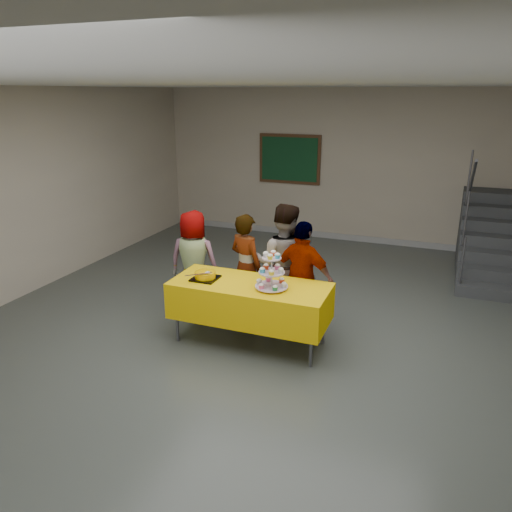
{
  "coord_description": "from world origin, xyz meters",
  "views": [
    {
      "loc": [
        1.78,
        -4.92,
        2.92
      ],
      "look_at": [
        -0.27,
        0.36,
        1.05
      ],
      "focal_mm": 35.0,
      "sensor_mm": 36.0,
      "label": 1
    }
  ],
  "objects_px": {
    "cupcake_stand": "(272,274)",
    "staircase": "(500,242)",
    "schoolchild_a": "(194,261)",
    "bake_table": "(250,300)",
    "noticeboard": "(289,159)",
    "schoolchild_c": "(283,264)",
    "schoolchild_d": "(303,278)",
    "schoolchild_b": "(246,267)",
    "bear_cake": "(205,274)"
  },
  "relations": [
    {
      "from": "staircase",
      "to": "schoolchild_c",
      "type": "bearing_deg",
      "value": -131.08
    },
    {
      "from": "schoolchild_b",
      "to": "schoolchild_d",
      "type": "height_order",
      "value": "schoolchild_d"
    },
    {
      "from": "cupcake_stand",
      "to": "schoolchild_a",
      "type": "height_order",
      "value": "schoolchild_a"
    },
    {
      "from": "staircase",
      "to": "noticeboard",
      "type": "relative_size",
      "value": 1.85
    },
    {
      "from": "bake_table",
      "to": "schoolchild_a",
      "type": "height_order",
      "value": "schoolchild_a"
    },
    {
      "from": "bake_table",
      "to": "noticeboard",
      "type": "bearing_deg",
      "value": 102.35
    },
    {
      "from": "bake_table",
      "to": "cupcake_stand",
      "type": "distance_m",
      "value": 0.49
    },
    {
      "from": "schoolchild_d",
      "to": "noticeboard",
      "type": "relative_size",
      "value": 1.11
    },
    {
      "from": "schoolchild_b",
      "to": "schoolchild_d",
      "type": "bearing_deg",
      "value": -168.33
    },
    {
      "from": "schoolchild_d",
      "to": "schoolchild_c",
      "type": "bearing_deg",
      "value": -21.25
    },
    {
      "from": "schoolchild_a",
      "to": "staircase",
      "type": "distance_m",
      "value": 5.25
    },
    {
      "from": "schoolchild_a",
      "to": "staircase",
      "type": "xyz_separation_m",
      "value": [
        4.07,
        3.3,
        -0.22
      ]
    },
    {
      "from": "bear_cake",
      "to": "cupcake_stand",
      "type": "bearing_deg",
      "value": -0.02
    },
    {
      "from": "bear_cake",
      "to": "bake_table",
      "type": "bearing_deg",
      "value": 6.01
    },
    {
      "from": "schoolchild_a",
      "to": "cupcake_stand",
      "type": "bearing_deg",
      "value": 143.22
    },
    {
      "from": "schoolchild_a",
      "to": "bake_table",
      "type": "bearing_deg",
      "value": 139.55
    },
    {
      "from": "bake_table",
      "to": "schoolchild_a",
      "type": "bearing_deg",
      "value": 148.75
    },
    {
      "from": "bake_table",
      "to": "schoolchild_c",
      "type": "relative_size",
      "value": 1.18
    },
    {
      "from": "staircase",
      "to": "noticeboard",
      "type": "distance_m",
      "value": 4.26
    },
    {
      "from": "cupcake_stand",
      "to": "staircase",
      "type": "relative_size",
      "value": 0.19
    },
    {
      "from": "bear_cake",
      "to": "noticeboard",
      "type": "relative_size",
      "value": 0.28
    },
    {
      "from": "cupcake_stand",
      "to": "schoolchild_c",
      "type": "distance_m",
      "value": 0.83
    },
    {
      "from": "schoolchild_a",
      "to": "schoolchild_b",
      "type": "height_order",
      "value": "schoolchild_b"
    },
    {
      "from": "cupcake_stand",
      "to": "schoolchild_a",
      "type": "relative_size",
      "value": 0.32
    },
    {
      "from": "bear_cake",
      "to": "schoolchild_c",
      "type": "distance_m",
      "value": 1.08
    },
    {
      "from": "staircase",
      "to": "noticeboard",
      "type": "bearing_deg",
      "value": 168.26
    },
    {
      "from": "staircase",
      "to": "cupcake_stand",
      "type": "bearing_deg",
      "value": -123.65
    },
    {
      "from": "bake_table",
      "to": "schoolchild_d",
      "type": "distance_m",
      "value": 0.74
    },
    {
      "from": "schoolchild_d",
      "to": "staircase",
      "type": "xyz_separation_m",
      "value": [
        2.47,
        3.45,
        -0.23
      ]
    },
    {
      "from": "schoolchild_b",
      "to": "schoolchild_c",
      "type": "height_order",
      "value": "schoolchild_c"
    },
    {
      "from": "bear_cake",
      "to": "schoolchild_c",
      "type": "xyz_separation_m",
      "value": [
        0.72,
        0.81,
        -0.03
      ]
    },
    {
      "from": "schoolchild_d",
      "to": "schoolchild_b",
      "type": "bearing_deg",
      "value": 1.97
    },
    {
      "from": "schoolchild_c",
      "to": "noticeboard",
      "type": "distance_m",
      "value": 4.31
    },
    {
      "from": "schoolchild_c",
      "to": "staircase",
      "type": "relative_size",
      "value": 0.66
    },
    {
      "from": "schoolchild_a",
      "to": "schoolchild_d",
      "type": "height_order",
      "value": "schoolchild_d"
    },
    {
      "from": "schoolchild_a",
      "to": "schoolchild_c",
      "type": "relative_size",
      "value": 0.88
    },
    {
      "from": "schoolchild_c",
      "to": "noticeboard",
      "type": "xyz_separation_m",
      "value": [
        -1.21,
        4.06,
        0.8
      ]
    },
    {
      "from": "cupcake_stand",
      "to": "schoolchild_c",
      "type": "xyz_separation_m",
      "value": [
        -0.13,
        0.81,
        -0.15
      ]
    },
    {
      "from": "noticeboard",
      "to": "schoolchild_c",
      "type": "bearing_deg",
      "value": -73.33
    },
    {
      "from": "cupcake_stand",
      "to": "schoolchild_c",
      "type": "relative_size",
      "value": 0.28
    },
    {
      "from": "schoolchild_a",
      "to": "schoolchild_b",
      "type": "relative_size",
      "value": 0.98
    },
    {
      "from": "staircase",
      "to": "bake_table",
      "type": "bearing_deg",
      "value": -126.82
    },
    {
      "from": "bear_cake",
      "to": "schoolchild_c",
      "type": "bearing_deg",
      "value": 48.22
    },
    {
      "from": "cupcake_stand",
      "to": "noticeboard",
      "type": "bearing_deg",
      "value": 105.43
    },
    {
      "from": "noticeboard",
      "to": "staircase",
      "type": "bearing_deg",
      "value": -11.74
    },
    {
      "from": "staircase",
      "to": "noticeboard",
      "type": "height_order",
      "value": "noticeboard"
    },
    {
      "from": "schoolchild_b",
      "to": "noticeboard",
      "type": "height_order",
      "value": "noticeboard"
    },
    {
      "from": "bake_table",
      "to": "schoolchild_d",
      "type": "height_order",
      "value": "schoolchild_d"
    },
    {
      "from": "bake_table",
      "to": "staircase",
      "type": "bearing_deg",
      "value": 53.18
    },
    {
      "from": "schoolchild_b",
      "to": "schoolchild_d",
      "type": "relative_size",
      "value": 0.99
    }
  ]
}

